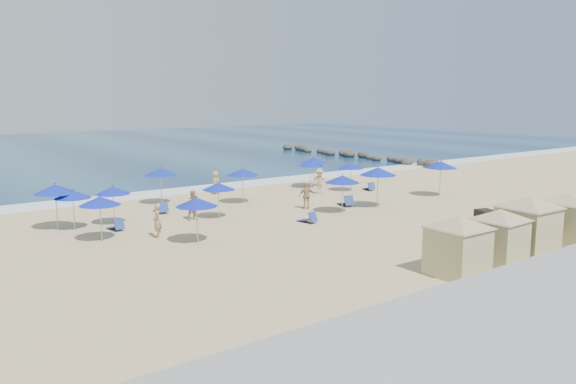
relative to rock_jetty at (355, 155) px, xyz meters
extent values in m
plane|color=tan|center=(-24.01, -24.90, -0.36)|extent=(160.00, 160.00, 0.00)
cube|color=#0E2D4F|center=(-24.01, 30.10, -0.33)|extent=(160.00, 80.00, 0.06)
cube|color=white|center=(-24.01, -9.40, -0.32)|extent=(160.00, 2.50, 0.08)
ellipsoid|color=#2D2826|center=(-0.61, -12.90, -0.09)|extent=(1.00, 1.00, 0.65)
ellipsoid|color=#2D2826|center=(-0.13, -11.40, 0.05)|extent=(1.48, 1.48, 0.96)
ellipsoid|color=#2D2826|center=(0.35, -9.90, 0.02)|extent=(1.40, 1.40, 0.91)
ellipsoid|color=#2D2826|center=(-0.49, -8.40, 0.00)|extent=(1.32, 1.32, 0.86)
ellipsoid|color=#2D2826|center=(-0.01, -6.90, -0.02)|extent=(1.24, 1.24, 0.81)
ellipsoid|color=#2D2826|center=(0.47, -5.40, -0.04)|extent=(1.16, 1.16, 0.75)
ellipsoid|color=#2D2826|center=(-0.37, -3.90, -0.06)|extent=(1.08, 1.08, 0.70)
ellipsoid|color=#2D2826|center=(0.11, -2.40, -0.09)|extent=(1.00, 1.00, 0.65)
ellipsoid|color=#2D2826|center=(0.59, -0.90, 0.05)|extent=(1.48, 1.48, 0.96)
ellipsoid|color=#2D2826|center=(-0.25, 0.60, 0.02)|extent=(1.40, 1.40, 0.91)
ellipsoid|color=#2D2826|center=(0.23, 2.10, 0.00)|extent=(1.32, 1.32, 0.86)
ellipsoid|color=#2D2826|center=(-0.61, 3.60, -0.02)|extent=(1.24, 1.24, 0.81)
ellipsoid|color=#2D2826|center=(-0.13, 5.10, -0.04)|extent=(1.16, 1.16, 0.75)
ellipsoid|color=#2D2826|center=(0.35, 6.60, -0.06)|extent=(1.08, 1.08, 0.70)
ellipsoid|color=#2D2826|center=(-0.49, 8.10, -0.09)|extent=(1.00, 1.00, 0.65)
ellipsoid|color=#2D2826|center=(-0.01, 9.60, 0.05)|extent=(1.48, 1.48, 0.96)
ellipsoid|color=#2D2826|center=(0.47, 11.10, 0.02)|extent=(1.40, 1.40, 0.91)
ellipsoid|color=#2D2826|center=(-0.37, 12.60, 0.00)|extent=(1.32, 1.32, 0.86)
cube|color=black|center=(-18.20, -29.80, 0.07)|extent=(1.06, 1.06, 0.87)
cube|color=tan|center=(-26.82, -34.41, 0.60)|extent=(1.95, 1.95, 1.93)
cube|color=tan|center=(-26.82, -34.41, 1.57)|extent=(2.05, 2.05, 0.08)
pyramid|color=tan|center=(-26.82, -34.41, 2.05)|extent=(4.23, 4.23, 0.48)
cube|color=tan|center=(-23.97, -34.37, 0.57)|extent=(1.93, 1.93, 1.86)
cube|color=tan|center=(-23.97, -34.37, 1.50)|extent=(2.03, 2.03, 0.07)
pyramid|color=tan|center=(-23.97, -34.37, 1.97)|extent=(4.08, 4.08, 0.47)
cube|color=tan|center=(-21.60, -34.28, 0.69)|extent=(2.17, 2.17, 2.10)
cube|color=tan|center=(-21.60, -34.28, 1.74)|extent=(2.28, 2.28, 0.08)
pyramid|color=tan|center=(-21.60, -34.28, 2.27)|extent=(4.61, 4.61, 0.53)
cube|color=tan|center=(-18.59, -34.55, 0.64)|extent=(2.17, 2.17, 2.01)
cube|color=tan|center=(-18.59, -34.55, 1.65)|extent=(2.28, 2.28, 0.08)
pyramid|color=tan|center=(-18.59, -34.55, 2.15)|extent=(4.39, 4.39, 0.50)
cylinder|color=#A5A8AD|center=(-36.72, -17.51, 0.52)|extent=(0.05, 0.05, 1.76)
cone|color=#0F21A3|center=(-36.72, -17.51, 1.56)|extent=(1.95, 1.95, 0.42)
sphere|color=#0F21A3|center=(-36.72, -17.51, 1.82)|extent=(0.07, 0.07, 0.07)
cylinder|color=#A5A8AD|center=(-36.34, -20.72, 0.56)|extent=(0.05, 0.05, 1.85)
cone|color=#0F21A3|center=(-36.34, -20.72, 1.65)|extent=(2.04, 2.04, 0.44)
sphere|color=#0F21A3|center=(-36.34, -20.72, 1.92)|extent=(0.08, 0.08, 0.08)
cylinder|color=#A5A8AD|center=(-34.58, -17.53, 0.52)|extent=(0.05, 0.05, 1.77)
cone|color=#0F21A3|center=(-34.58, -17.53, 1.57)|extent=(1.96, 1.96, 0.42)
sphere|color=#0F21A3|center=(-34.58, -17.53, 1.83)|extent=(0.07, 0.07, 0.07)
cylinder|color=#A5A8AD|center=(-32.75, -23.86, 0.57)|extent=(0.05, 0.05, 1.86)
cone|color=#0F21A3|center=(-32.75, -23.86, 1.67)|extent=(2.05, 2.05, 0.44)
sphere|color=#0F21A3|center=(-32.75, -23.86, 1.94)|extent=(0.08, 0.08, 0.08)
cylinder|color=#A5A8AD|center=(-29.95, -13.40, 0.63)|extent=(0.05, 0.05, 1.98)
cone|color=#0F21A3|center=(-29.95, -13.40, 1.80)|extent=(2.19, 2.19, 0.47)
sphere|color=#0F21A3|center=(-29.95, -13.40, 2.09)|extent=(0.08, 0.08, 0.08)
cylinder|color=#A5A8AD|center=(-29.13, -19.58, 0.51)|extent=(0.05, 0.05, 1.74)
cone|color=#0F21A3|center=(-29.13, -19.58, 1.54)|extent=(1.93, 1.93, 0.41)
sphere|color=#0F21A3|center=(-29.13, -19.58, 1.79)|extent=(0.07, 0.07, 0.07)
cylinder|color=#A5A8AD|center=(-22.33, -22.67, 0.60)|extent=(0.05, 0.05, 1.92)
cone|color=#0F21A3|center=(-22.33, -22.67, 1.73)|extent=(2.12, 2.12, 0.45)
sphere|color=#0F21A3|center=(-22.33, -22.67, 2.01)|extent=(0.08, 0.08, 0.08)
cylinder|color=#A5A8AD|center=(-25.50, -16.39, 0.60)|extent=(0.05, 0.05, 1.93)
cone|color=#0F21A3|center=(-25.50, -16.39, 1.75)|extent=(2.14, 2.14, 0.46)
sphere|color=#0F21A3|center=(-25.50, -16.39, 2.03)|extent=(0.08, 0.08, 0.08)
cylinder|color=#A5A8AD|center=(-19.34, -22.70, 0.71)|extent=(0.06, 0.06, 2.14)
cone|color=#0F21A3|center=(-19.34, -22.70, 1.97)|extent=(2.36, 2.36, 0.51)
sphere|color=#0F21A3|center=(-19.34, -22.70, 2.28)|extent=(0.09, 0.09, 0.09)
cylinder|color=#A5A8AD|center=(-17.87, -14.08, 0.52)|extent=(0.05, 0.05, 1.76)
cone|color=#0F21A3|center=(-17.87, -14.08, 1.56)|extent=(1.95, 1.95, 0.42)
sphere|color=#0F21A3|center=(-17.87, -14.08, 1.82)|extent=(0.07, 0.07, 0.07)
cylinder|color=#A5A8AD|center=(-16.40, -17.00, 0.52)|extent=(0.05, 0.05, 1.76)
cone|color=#0F21A3|center=(-16.40, -17.00, 1.56)|extent=(1.95, 1.95, 0.42)
sphere|color=#0F21A3|center=(-16.40, -17.00, 1.82)|extent=(0.07, 0.07, 0.07)
cylinder|color=#A5A8AD|center=(-12.77, -22.40, 0.68)|extent=(0.05, 0.05, 2.08)
cone|color=#0F21A3|center=(-12.77, -22.40, 1.91)|extent=(2.30, 2.30, 0.49)
sphere|color=#0F21A3|center=(-12.77, -22.40, 2.21)|extent=(0.09, 0.09, 0.09)
cylinder|color=#A5A8AD|center=(-37.42, -16.88, 0.64)|extent=(0.05, 0.05, 2.01)
cone|color=#0F21A3|center=(-37.42, -16.88, 1.84)|extent=(2.23, 2.23, 0.48)
sphere|color=#0F21A3|center=(-37.42, -16.88, 2.13)|extent=(0.08, 0.08, 0.08)
cylinder|color=#A5A8AD|center=(-17.22, -13.65, 0.59)|extent=(0.05, 0.05, 1.91)
cone|color=#0F21A3|center=(-17.22, -13.65, 1.72)|extent=(2.11, 2.11, 0.45)
sphere|color=#0F21A3|center=(-17.22, -13.65, 2.00)|extent=(0.08, 0.08, 0.08)
cube|color=navy|center=(-34.98, -18.76, -0.21)|extent=(0.67, 1.17, 0.31)
cube|color=navy|center=(-34.92, -19.22, 0.01)|extent=(0.56, 0.37, 0.54)
cube|color=navy|center=(-31.14, -15.93, -0.20)|extent=(0.67, 1.27, 0.34)
cube|color=navy|center=(-31.18, -16.45, 0.05)|extent=(0.60, 0.38, 0.60)
cube|color=navy|center=(-28.97, -15.40, -0.19)|extent=(1.00, 1.37, 0.34)
cube|color=navy|center=(-28.78, -15.88, 0.06)|extent=(0.67, 0.53, 0.60)
cube|color=navy|center=(-25.65, -23.40, -0.21)|extent=(0.70, 1.21, 0.31)
cube|color=navy|center=(-25.58, -23.87, 0.02)|extent=(0.58, 0.39, 0.55)
cube|color=navy|center=(-20.58, -21.03, -0.19)|extent=(0.94, 1.41, 0.36)
cube|color=navy|center=(-20.72, -21.55, 0.07)|extent=(0.68, 0.51, 0.63)
cube|color=navy|center=(-14.94, -17.44, -0.21)|extent=(0.86, 1.25, 0.31)
cube|color=navy|center=(-15.08, -17.90, 0.02)|extent=(0.61, 0.46, 0.55)
imported|color=tan|center=(-33.89, -21.76, 0.52)|extent=(0.55, 0.72, 1.76)
imported|color=tan|center=(-30.49, -19.10, 0.50)|extent=(0.86, 0.68, 1.73)
imported|color=tan|center=(-23.25, -20.35, 0.48)|extent=(1.07, 0.79, 1.69)
imported|color=tan|center=(-19.07, -16.57, 0.58)|extent=(1.41, 1.24, 1.89)
imported|color=tan|center=(-25.06, -11.90, 0.47)|extent=(0.56, 0.83, 1.66)
camera|label=1|loc=(-44.90, -47.61, 6.60)|focal=35.00mm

